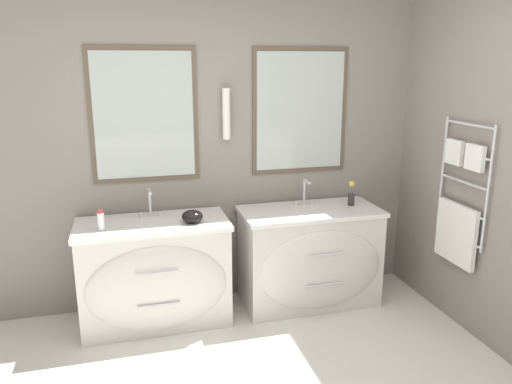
# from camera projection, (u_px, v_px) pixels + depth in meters

# --- Properties ---
(wall_back) EXTENTS (4.91, 0.14, 2.60)m
(wall_back) POSITION_uv_depth(u_px,v_px,m) (219.00, 144.00, 4.01)
(wall_back) COLOR gray
(wall_back) RESTS_ON ground_plane
(wall_right) EXTENTS (0.13, 3.84, 2.60)m
(wall_right) POSITION_uv_depth(u_px,v_px,m) (487.00, 160.00, 3.44)
(wall_right) COLOR gray
(wall_right) RESTS_ON ground_plane
(vanity_left) EXTENTS (1.12, 0.61, 0.80)m
(vanity_left) POSITION_uv_depth(u_px,v_px,m) (155.00, 273.00, 3.76)
(vanity_left) COLOR silver
(vanity_left) RESTS_ON ground_plane
(vanity_right) EXTENTS (1.12, 0.61, 0.80)m
(vanity_right) POSITION_uv_depth(u_px,v_px,m) (310.00, 257.00, 4.07)
(vanity_right) COLOR silver
(vanity_right) RESTS_ON ground_plane
(faucet_left) EXTENTS (0.17, 0.14, 0.22)m
(faucet_left) POSITION_uv_depth(u_px,v_px,m) (150.00, 203.00, 3.78)
(faucet_left) COLOR silver
(faucet_left) RESTS_ON vanity_left
(faucet_right) EXTENTS (0.17, 0.14, 0.22)m
(faucet_right) POSITION_uv_depth(u_px,v_px,m) (305.00, 192.00, 4.10)
(faucet_right) COLOR silver
(faucet_right) RESTS_ON vanity_right
(toiletry_bottle) EXTENTS (0.05, 0.05, 0.15)m
(toiletry_bottle) POSITION_uv_depth(u_px,v_px,m) (101.00, 221.00, 3.50)
(toiletry_bottle) COLOR silver
(toiletry_bottle) RESTS_ON vanity_left
(amenity_bowl) EXTENTS (0.16, 0.16, 0.09)m
(amenity_bowl) POSITION_uv_depth(u_px,v_px,m) (192.00, 216.00, 3.67)
(amenity_bowl) COLOR black
(amenity_bowl) RESTS_ON vanity_left
(flower_vase) EXTENTS (0.05, 0.05, 0.21)m
(flower_vase) POSITION_uv_depth(u_px,v_px,m) (351.00, 195.00, 4.10)
(flower_vase) COLOR #332D2D
(flower_vase) RESTS_ON vanity_right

